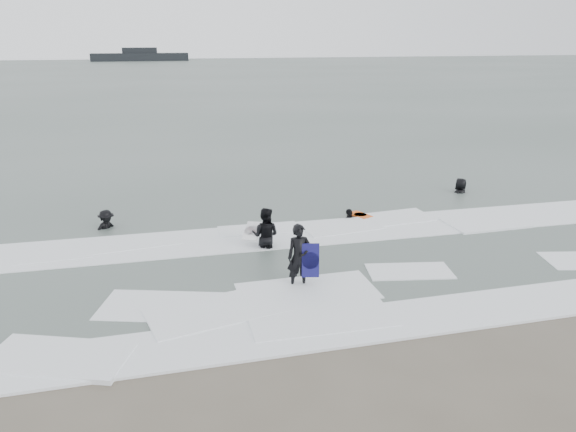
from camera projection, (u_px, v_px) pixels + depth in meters
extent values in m
plane|color=brown|center=(334.00, 317.00, 14.14)|extent=(320.00, 320.00, 0.00)
plane|color=#47544C|center=(177.00, 79.00, 88.14)|extent=(320.00, 320.00, 0.00)
imported|color=black|center=(299.00, 287.00, 15.81)|extent=(0.70, 0.48, 1.88)
imported|color=black|center=(265.00, 248.00, 18.69)|extent=(1.18, 1.09, 1.96)
imported|color=black|center=(107.00, 230.00, 20.43)|extent=(1.20, 1.07, 1.61)
imported|color=black|center=(349.00, 220.00, 21.52)|extent=(1.01, 0.67, 1.60)
imported|color=black|center=(460.00, 193.00, 25.12)|extent=(1.07, 1.03, 1.85)
cube|color=white|center=(342.00, 327.00, 13.58)|extent=(30.03, 2.32, 0.07)
cube|color=white|center=(281.00, 236.00, 19.68)|extent=(30.00, 2.60, 0.09)
cube|color=black|center=(140.00, 57.00, 149.70)|extent=(25.20, 4.50, 1.98)
cube|color=black|center=(140.00, 50.00, 149.17)|extent=(9.00, 2.70, 1.44)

